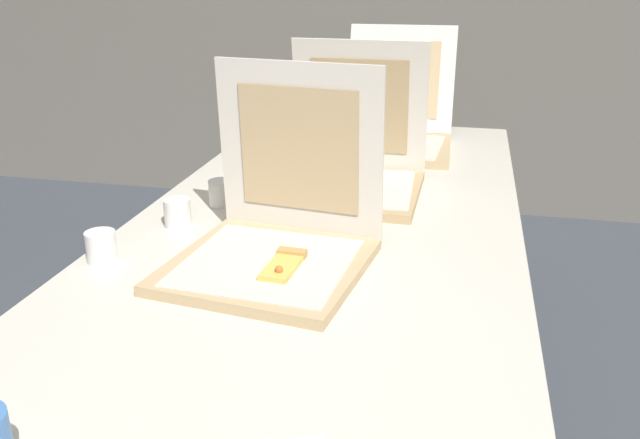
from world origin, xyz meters
The scene contains 7 objects.
table centered at (0.00, 0.57, 0.70)m, with size 0.91×2.08×0.75m.
pizza_box_front centered at (-0.05, 0.30, 0.81)m, with size 0.41×0.42×0.39m.
pizza_box_middle centered at (0.02, 0.80, 0.81)m, with size 0.37×0.38×0.39m.
pizza_box_back centered at (0.08, 1.28, 0.81)m, with size 0.38×0.50×0.37m.
cup_white_near_center centered at (-0.33, 0.46, 0.79)m, with size 0.06×0.06×0.07m, color white.
cup_white_mid centered at (-0.28, 0.61, 0.79)m, with size 0.06×0.06×0.07m, color white.
cup_white_near_left centered at (-0.40, 0.24, 0.79)m, with size 0.06×0.06×0.07m, color white.
Camera 1 is at (0.31, -0.89, 1.33)m, focal length 37.53 mm.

